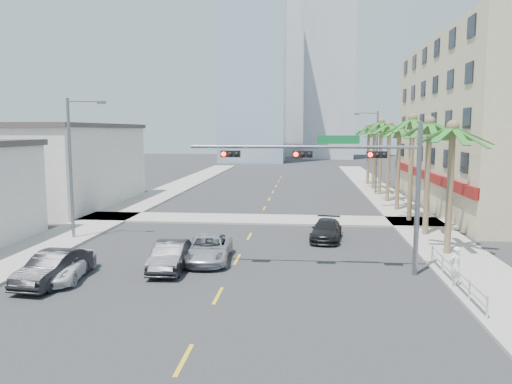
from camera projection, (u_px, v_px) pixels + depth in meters
ground at (198, 334)px, 17.25m from camera, size 260.00×260.00×0.00m
sidewalk_right at (421, 227)px, 35.82m from camera, size 4.00×120.00×0.15m
sidewalk_left at (100, 221)px, 38.17m from camera, size 4.00×120.00×0.15m
sidewalk_cross at (258, 219)px, 38.97m from camera, size 80.00×4.00×0.15m
building_left_far at (56, 167)px, 46.37m from camera, size 11.00×18.00×7.20m
tower_far_left at (253, 52)px, 108.89m from camera, size 14.00×14.00×48.00m
tower_far_right at (329, 35)px, 121.30m from camera, size 12.00×12.00×60.00m
tower_far_center at (282, 79)px, 138.40m from camera, size 16.00×16.00×42.00m
traffic_signal_mast at (350, 171)px, 23.92m from camera, size 11.12×0.54×7.20m
palm_tree_0 at (453, 129)px, 27.09m from camera, size 4.80×4.80×7.80m
palm_tree_1 at (430, 123)px, 32.19m from camera, size 4.80×4.80×8.16m
palm_tree_2 at (413, 120)px, 37.28m from camera, size 4.80×4.80×8.52m
palm_tree_3 at (399, 129)px, 42.50m from camera, size 4.80×4.80×7.80m
palm_tree_4 at (390, 126)px, 47.59m from camera, size 4.80×4.80×8.16m
palm_tree_5 at (381, 123)px, 52.68m from camera, size 4.80×4.80×8.52m
palm_tree_6 at (375, 129)px, 57.91m from camera, size 4.80×4.80×7.80m
palm_tree_7 at (369, 127)px, 63.00m from camera, size 4.80×4.80×8.16m
streetlight_left at (73, 161)px, 31.53m from camera, size 2.55×0.25×9.00m
streetlight_right at (375, 148)px, 53.08m from camera, size 2.55×0.25×9.00m
guardrail at (455, 274)px, 22.09m from camera, size 0.08×8.08×1.00m
car_parked_mid at (53, 268)px, 22.80m from camera, size 2.01×4.63×1.48m
car_parked_far at (62, 265)px, 23.59m from camera, size 2.71×4.89×1.29m
car_lane_left at (170, 256)px, 25.02m from camera, size 1.77×4.43×1.43m
car_lane_center at (208, 249)px, 26.74m from camera, size 2.58×5.08×1.38m
car_lane_right at (326, 230)px, 31.88m from camera, size 2.34×4.64×1.29m
pedestrian at (455, 266)px, 22.06m from camera, size 0.76×0.68×1.76m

